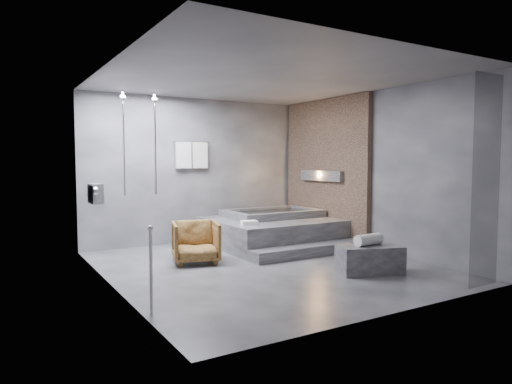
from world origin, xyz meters
TOP-DOWN VIEW (x-y plane):
  - room at (0.40, 0.24)m, footprint 5.00×5.04m
  - tub_deck at (1.05, 1.45)m, footprint 2.20×2.00m
  - tub_step at (1.05, 0.27)m, footprint 2.20×0.36m
  - concrete_bench at (1.07, -1.11)m, footprint 0.99×0.77m
  - driftwood_chair at (-0.80, 0.77)m, footprint 0.87×0.88m
  - rolled_towel at (1.06, -1.09)m, footprint 0.46×0.19m
  - deck_towel at (0.27, 0.93)m, footprint 0.31×0.26m

SIDE VIEW (x-z plane):
  - tub_step at x=1.05m, z-range 0.00..0.18m
  - concrete_bench at x=1.07m, z-range 0.00..0.40m
  - tub_deck at x=1.05m, z-range 0.00..0.50m
  - driftwood_chair at x=-0.80m, z-range 0.00..0.65m
  - rolled_towel at x=1.06m, z-range 0.40..0.56m
  - deck_towel at x=0.27m, z-range 0.50..0.57m
  - room at x=0.40m, z-range 0.32..3.14m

